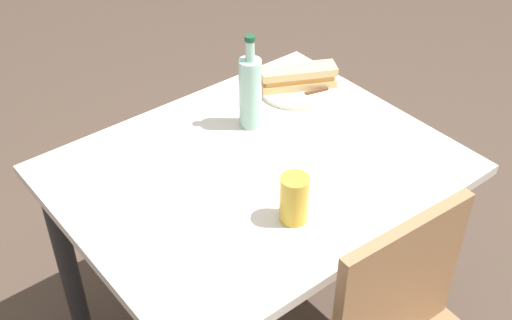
# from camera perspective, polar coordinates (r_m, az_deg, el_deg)

# --- Properties ---
(dining_table) EXTENTS (1.04, 0.83, 0.72)m
(dining_table) POSITION_cam_1_polar(r_m,az_deg,el_deg) (1.87, 0.00, -3.26)
(dining_table) COLOR beige
(dining_table) RESTS_ON ground
(plate_near) EXTENTS (0.25, 0.25, 0.01)m
(plate_near) POSITION_cam_1_polar(r_m,az_deg,el_deg) (2.12, 3.65, 6.24)
(plate_near) COLOR silver
(plate_near) RESTS_ON dining_table
(baguette_sandwich_near) EXTENTS (0.25, 0.17, 0.07)m
(baguette_sandwich_near) POSITION_cam_1_polar(r_m,az_deg,el_deg) (2.09, 3.69, 7.21)
(baguette_sandwich_near) COLOR #DBB77A
(baguette_sandwich_near) RESTS_ON plate_near
(knife_near) EXTENTS (0.18, 0.06, 0.01)m
(knife_near) POSITION_cam_1_polar(r_m,az_deg,el_deg) (2.07, 4.32, 5.75)
(knife_near) COLOR silver
(knife_near) RESTS_ON plate_near
(water_bottle) EXTENTS (0.07, 0.07, 0.29)m
(water_bottle) POSITION_cam_1_polar(r_m,az_deg,el_deg) (1.89, -0.51, 6.01)
(water_bottle) COLOR #99C6B7
(water_bottle) RESTS_ON dining_table
(beer_glass) EXTENTS (0.07, 0.07, 0.13)m
(beer_glass) POSITION_cam_1_polar(r_m,az_deg,el_deg) (1.59, 3.34, -3.39)
(beer_glass) COLOR gold
(beer_glass) RESTS_ON dining_table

